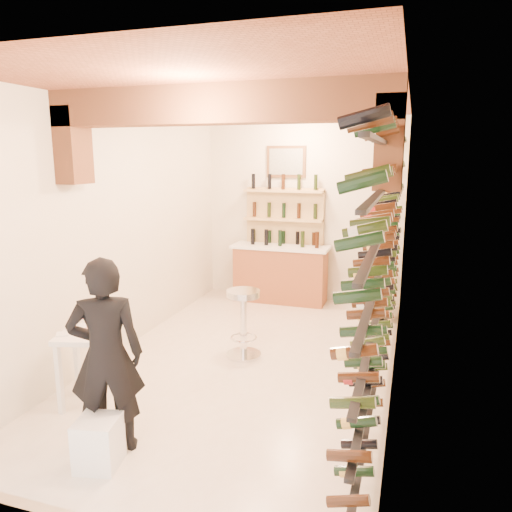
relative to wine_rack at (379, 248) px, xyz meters
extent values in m
plane|color=silver|center=(-1.53, 0.00, -1.55)|extent=(6.00, 6.00, 0.00)
cube|color=beige|center=(-1.53, 3.00, 0.05)|extent=(3.50, 0.02, 3.20)
cube|color=beige|center=(-1.53, -3.00, 0.05)|extent=(3.50, 0.02, 3.20)
cube|color=beige|center=(-3.28, 0.00, 0.05)|extent=(0.02, 6.00, 3.20)
cube|color=beige|center=(0.22, 0.00, 0.05)|extent=(0.02, 6.00, 3.20)
cube|color=brown|center=(-1.53, 0.00, 1.65)|extent=(3.50, 6.00, 0.02)
cube|color=brown|center=(-1.53, -1.00, 1.47)|extent=(3.50, 0.35, 0.36)
cube|color=brown|center=(-3.16, -1.00, 1.10)|extent=(0.24, 0.35, 0.80)
cube|color=brown|center=(0.10, -1.00, 1.10)|extent=(0.24, 0.35, 0.80)
cube|color=black|center=(0.06, 0.00, -1.30)|extent=(0.06, 5.70, 0.03)
cube|color=black|center=(0.06, 0.00, -0.90)|extent=(0.06, 5.70, 0.03)
cube|color=black|center=(0.06, 0.00, -0.50)|extent=(0.06, 5.70, 0.03)
cube|color=black|center=(0.06, 0.00, -0.10)|extent=(0.06, 5.70, 0.03)
cube|color=black|center=(0.06, 0.00, 0.30)|extent=(0.06, 5.70, 0.03)
cube|color=black|center=(0.06, 0.00, 0.70)|extent=(0.06, 5.70, 0.03)
cube|color=black|center=(0.06, 0.00, 1.10)|extent=(0.06, 5.70, 0.03)
cube|color=#9A552F|center=(-1.83, 2.65, -1.07)|extent=(1.60, 0.55, 0.96)
cube|color=white|center=(-1.83, 2.65, -0.56)|extent=(1.70, 0.62, 0.05)
cube|color=tan|center=(-1.83, 2.92, -0.55)|extent=(1.40, 0.10, 2.00)
cube|color=tan|center=(-1.83, 2.82, -1.10)|extent=(1.40, 0.28, 0.04)
cube|color=tan|center=(-1.83, 2.82, -0.60)|extent=(1.40, 0.28, 0.04)
cube|color=tan|center=(-1.83, 2.82, -0.10)|extent=(1.40, 0.28, 0.04)
cube|color=tan|center=(-1.83, 2.82, 0.40)|extent=(1.40, 0.28, 0.04)
cube|color=brown|center=(-1.83, 2.97, 0.90)|extent=(0.70, 0.04, 0.55)
cube|color=#99998C|center=(-1.83, 2.94, 0.90)|extent=(0.60, 0.01, 0.45)
cube|color=white|center=(-2.76, -1.51, -0.79)|extent=(0.66, 0.66, 0.05)
cube|color=white|center=(-2.92, -1.78, -1.18)|extent=(0.05, 0.05, 0.73)
cube|color=white|center=(-2.50, -1.67, -1.18)|extent=(0.05, 0.05, 0.73)
cube|color=white|center=(-3.03, -1.36, -1.18)|extent=(0.05, 0.05, 0.73)
cube|color=white|center=(-2.61, -1.25, -1.18)|extent=(0.05, 0.05, 0.73)
cylinder|color=white|center=(-2.71, -1.49, -0.76)|extent=(0.25, 0.25, 0.02)
cylinder|color=#BF7266|center=(-2.71, -1.49, -0.74)|extent=(0.19, 0.19, 0.02)
cube|color=white|center=(-2.95, -1.64, -0.76)|extent=(0.17, 0.17, 0.02)
cylinder|color=white|center=(-2.92, -1.36, -0.76)|extent=(0.07, 0.07, 0.00)
cylinder|color=white|center=(-2.92, -1.36, -0.71)|extent=(0.01, 0.01, 0.09)
cone|color=#5B0715|center=(-2.92, -1.36, -0.64)|extent=(0.08, 0.08, 0.08)
cube|color=white|center=(-2.04, -2.38, -1.34)|extent=(0.40, 0.40, 0.42)
imported|color=black|center=(-2.10, -2.13, -0.68)|extent=(0.75, 0.66, 1.73)
cylinder|color=silver|center=(-1.65, 0.13, -1.53)|extent=(0.45, 0.45, 0.03)
cylinder|color=silver|center=(-1.65, 0.13, -1.13)|extent=(0.09, 0.09, 0.80)
cylinder|color=silver|center=(-1.65, 0.13, -0.71)|extent=(0.43, 0.43, 0.08)
torus|color=silver|center=(-1.65, 0.13, -1.30)|extent=(0.35, 0.35, 0.03)
cube|color=#DFC37A|center=(-0.16, 2.20, -1.39)|extent=(0.57, 0.44, 0.31)
cube|color=#DFC37A|center=(-0.16, 2.20, -1.09)|extent=(0.60, 0.49, 0.30)
camera|label=1|loc=(0.31, -5.43, 0.99)|focal=33.99mm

